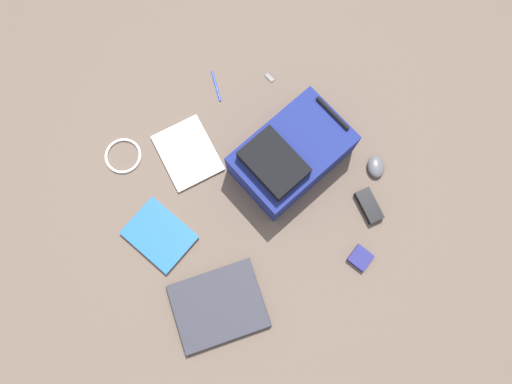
{
  "coord_description": "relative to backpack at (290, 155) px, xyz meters",
  "views": [
    {
      "loc": [
        0.22,
        0.35,
        1.78
      ],
      "look_at": [
        0.0,
        0.03,
        0.02
      ],
      "focal_mm": 31.74,
      "sensor_mm": 36.0,
      "label": 1
    }
  ],
  "objects": [
    {
      "name": "earbud_pouch",
      "position": [
        -0.0,
        0.48,
        -0.08
      ],
      "size": [
        0.1,
        0.1,
        0.02
      ],
      "primitive_type": "cube",
      "rotation": [
        0.0,
        0.0,
        0.29
      ],
      "color": "navy",
      "rests_on": "ground_plane"
    },
    {
      "name": "laptop",
      "position": [
        0.55,
        0.31,
        -0.08
      ],
      "size": [
        0.4,
        0.35,
        0.03
      ],
      "color": "#24242C",
      "rests_on": "ground_plane"
    },
    {
      "name": "cable_coil",
      "position": [
        0.54,
        -0.41,
        -0.09
      ],
      "size": [
        0.15,
        0.15,
        0.01
      ],
      "primitive_type": "torus",
      "color": "silver",
      "rests_on": "ground_plane"
    },
    {
      "name": "book_manual",
      "position": [
        0.59,
        -0.04,
        -0.08
      ],
      "size": [
        0.25,
        0.29,
        0.02
      ],
      "color": "silver",
      "rests_on": "ground_plane"
    },
    {
      "name": "ground_plane",
      "position": [
        0.18,
        -0.0,
        -0.09
      ],
      "size": [
        3.42,
        3.42,
        0.0
      ],
      "primitive_type": "plane",
      "color": "brown"
    },
    {
      "name": "computer_mouse",
      "position": [
        -0.28,
        0.22,
        -0.08
      ],
      "size": [
        0.1,
        0.11,
        0.04
      ],
      "primitive_type": "ellipsoid",
      "rotation": [
        0.0,
        0.0,
        5.74
      ],
      "color": "#4C4C51",
      "rests_on": "ground_plane"
    },
    {
      "name": "usb_stick",
      "position": [
        -0.15,
        -0.35,
        -0.09
      ],
      "size": [
        0.03,
        0.05,
        0.01
      ],
      "primitive_type": "cube",
      "rotation": [
        0.0,
        0.0,
        0.18
      ],
      "color": "black",
      "rests_on": "ground_plane"
    },
    {
      "name": "backpack",
      "position": [
        0.0,
        0.0,
        0.0
      ],
      "size": [
        0.47,
        0.33,
        0.22
      ],
      "color": "navy",
      "rests_on": "ground_plane"
    },
    {
      "name": "power_brick",
      "position": [
        -0.15,
        0.33,
        -0.08
      ],
      "size": [
        0.08,
        0.15,
        0.03
      ],
      "primitive_type": "cube",
      "rotation": [
        0.0,
        0.0,
        6.1
      ],
      "color": "black",
      "rests_on": "ground_plane"
    },
    {
      "name": "book_comic",
      "position": [
        0.32,
        -0.26,
        -0.09
      ],
      "size": [
        0.24,
        0.29,
        0.01
      ],
      "color": "silver",
      "rests_on": "ground_plane"
    },
    {
      "name": "pen_black",
      "position": [
        0.06,
        -0.45,
        -0.09
      ],
      "size": [
        0.06,
        0.14,
        0.01
      ],
      "primitive_type": "cylinder",
      "rotation": [
        1.57,
        0.0,
        -0.33
      ],
      "color": "#1933B2",
      "rests_on": "ground_plane"
    }
  ]
}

